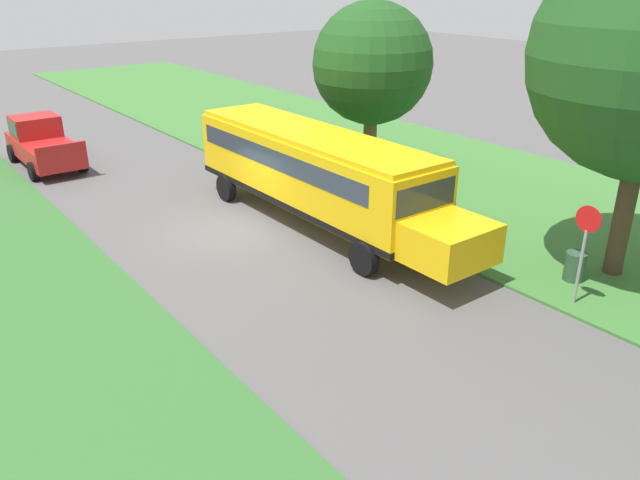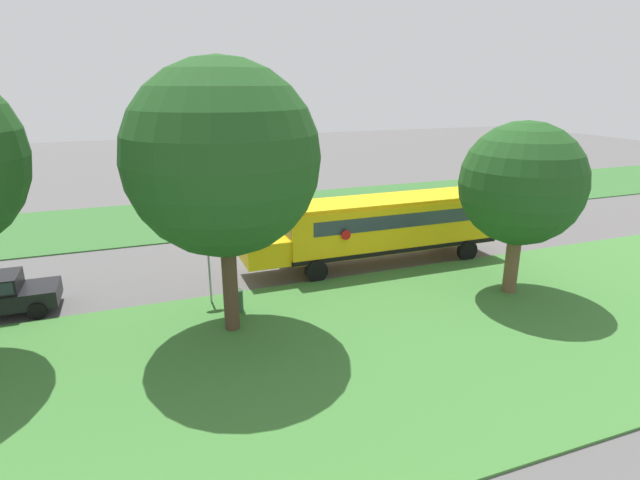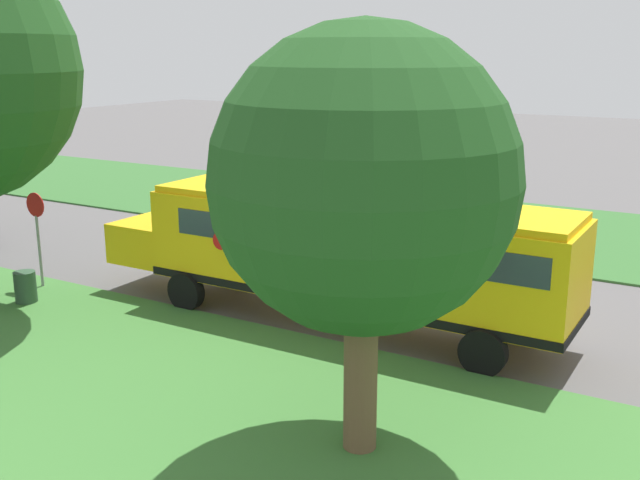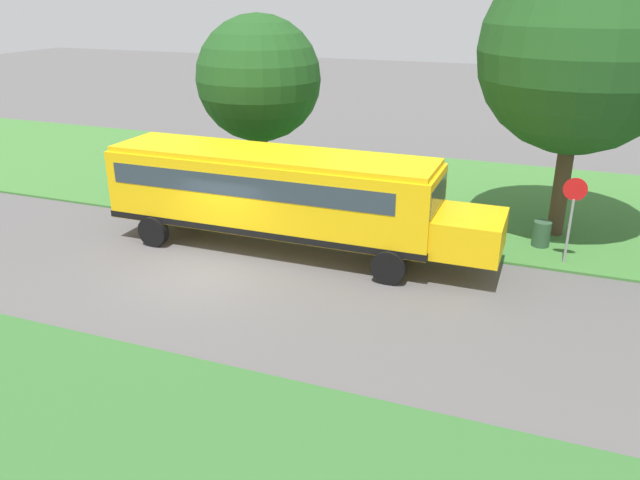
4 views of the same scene
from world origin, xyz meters
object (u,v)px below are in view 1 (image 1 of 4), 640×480
(pickup_truck, at_px, (42,142))
(oak_tree_beside_bus, at_px, (374,63))
(trash_bin, at_px, (575,268))
(stop_sign, at_px, (584,244))
(school_bus, at_px, (316,170))

(pickup_truck, bearing_deg, oak_tree_beside_bus, 137.11)
(pickup_truck, relative_size, trash_bin, 6.00)
(pickup_truck, height_order, stop_sign, stop_sign)
(stop_sign, bearing_deg, pickup_truck, -71.27)
(school_bus, xyz_separation_m, stop_sign, (-1.91, 8.57, -0.19))
(school_bus, xyz_separation_m, pickup_truck, (5.39, -12.96, -0.85))
(oak_tree_beside_bus, xyz_separation_m, stop_sign, (3.33, 11.66, -2.90))
(school_bus, bearing_deg, oak_tree_beside_bus, -149.47)
(stop_sign, bearing_deg, school_bus, -77.44)
(pickup_truck, bearing_deg, school_bus, 112.58)
(oak_tree_beside_bus, distance_m, stop_sign, 12.47)
(stop_sign, relative_size, trash_bin, 3.04)
(school_bus, bearing_deg, trash_bin, 111.34)
(oak_tree_beside_bus, bearing_deg, pickup_truck, -42.89)
(school_bus, xyz_separation_m, oak_tree_beside_bus, (-5.24, -3.09, 2.71))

